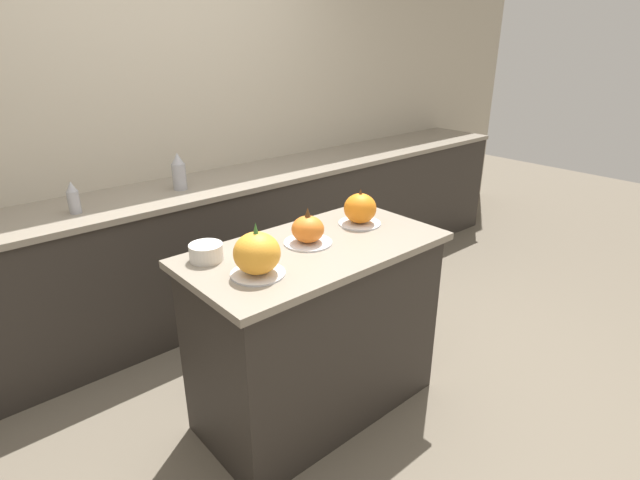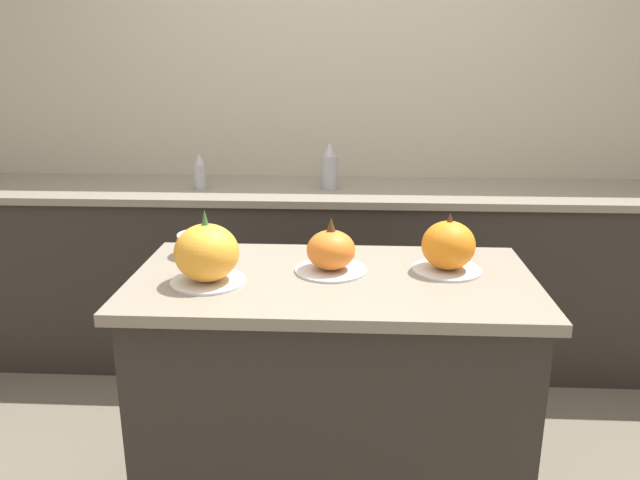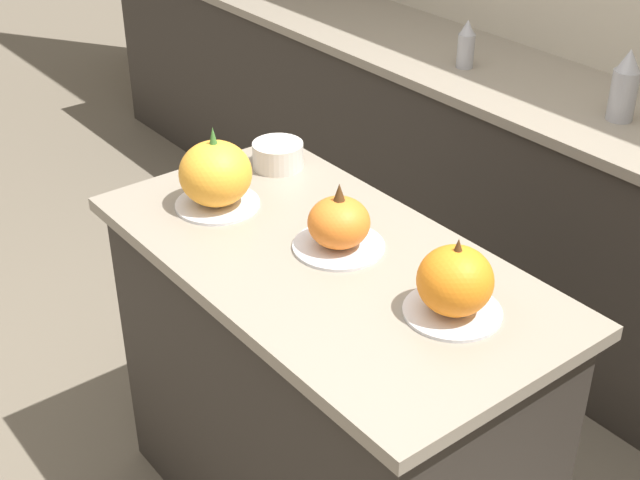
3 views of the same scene
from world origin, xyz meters
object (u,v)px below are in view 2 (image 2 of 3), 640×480
Objects in this scene: pumpkin_cake_left at (207,254)px; pumpkin_cake_right at (448,247)px; bottle_tall at (329,167)px; mixing_bowl at (199,244)px; bottle_short at (200,172)px; pumpkin_cake_center at (331,252)px.

pumpkin_cake_left is 1.03× the size of pumpkin_cake_right.
mixing_bowl is at bearing -110.98° from bottle_tall.
pumpkin_cake_left is at bearing -103.49° from bottle_tall.
bottle_short is at bearing 133.09° from pumpkin_cake_right.
pumpkin_cake_center is at bearing -176.49° from pumpkin_cake_right.
bottle_short is (-0.68, 1.14, 0.03)m from pumpkin_cake_center.
pumpkin_cake_left is at bearing -75.65° from bottle_short.
pumpkin_cake_center is at bearing -87.61° from bottle_tall.
pumpkin_cake_center is 1.28× the size of bottle_short.
pumpkin_cake_right is 1.50× the size of mixing_bowl.
pumpkin_cake_right is at bearing -46.91° from bottle_short.
pumpkin_cake_right is at bearing 3.51° from pumpkin_cake_center.
pumpkin_cake_right reaches higher than bottle_short.
pumpkin_cake_right is (0.36, 0.02, 0.02)m from pumpkin_cake_center.
pumpkin_cake_left is 1.34m from bottle_tall.
pumpkin_cake_center is at bearing -17.56° from mixing_bowl.
pumpkin_cake_right is 1.53m from bottle_short.
pumpkin_cake_right is at bearing -70.42° from bottle_tall.
mixing_bowl is (-0.09, 0.26, -0.05)m from pumpkin_cake_left.
mixing_bowl is (-0.45, 0.14, -0.03)m from pumpkin_cake_center.
bottle_short is 1.03m from mixing_bowl.
bottle_tall is at bearing 69.02° from mixing_bowl.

